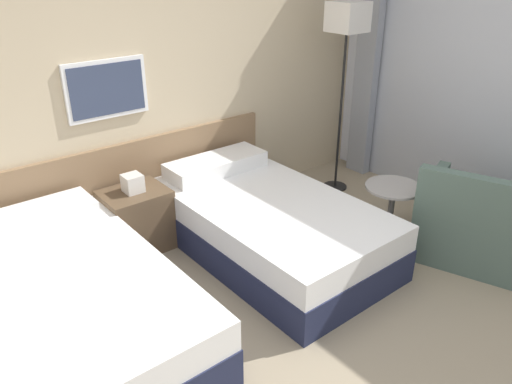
{
  "coord_description": "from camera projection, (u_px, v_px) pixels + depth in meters",
  "views": [
    {
      "loc": [
        -1.88,
        -1.42,
        2.19
      ],
      "look_at": [
        0.18,
        1.12,
        0.61
      ],
      "focal_mm": 35.0,
      "sensor_mm": 36.0,
      "label": 1
    }
  ],
  "objects": [
    {
      "name": "ground_plane",
      "position": [
        349.0,
        353.0,
        3.02
      ],
      "size": [
        16.0,
        16.0,
        0.0
      ],
      "primitive_type": "plane",
      "color": "gray"
    },
    {
      "name": "wall_headboard",
      "position": [
        150.0,
        75.0,
        3.98
      ],
      "size": [
        10.0,
        0.1,
        2.7
      ],
      "color": "#C6B28E",
      "rests_on": "ground_plane"
    },
    {
      "name": "bed_near_door",
      "position": [
        73.0,
        304.0,
        3.06
      ],
      "size": [
        1.11,
        1.93,
        0.59
      ],
      "color": "#1E233D",
      "rests_on": "ground_plane"
    },
    {
      "name": "bed_near_window",
      "position": [
        268.0,
        224.0,
        3.96
      ],
      "size": [
        1.11,
        1.93,
        0.59
      ],
      "color": "#1E233D",
      "rests_on": "ground_plane"
    },
    {
      "name": "nightstand",
      "position": [
        137.0,
        219.0,
        3.99
      ],
      "size": [
        0.5,
        0.41,
        0.65
      ],
      "color": "brown",
      "rests_on": "ground_plane"
    },
    {
      "name": "floor_lamp",
      "position": [
        347.0,
        28.0,
        4.46
      ],
      "size": [
        0.3,
        0.3,
        1.8
      ],
      "color": "black",
      "rests_on": "ground_plane"
    },
    {
      "name": "side_table",
      "position": [
        392.0,
        203.0,
        4.04
      ],
      "size": [
        0.45,
        0.45,
        0.51
      ],
      "color": "gray",
      "rests_on": "ground_plane"
    },
    {
      "name": "armchair",
      "position": [
        480.0,
        226.0,
        3.89
      ],
      "size": [
        1.05,
        1.1,
        0.79
      ],
      "rotation": [
        0.0,
        0.0,
        1.91
      ],
      "color": "#4C6056",
      "rests_on": "ground_plane"
    }
  ]
}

